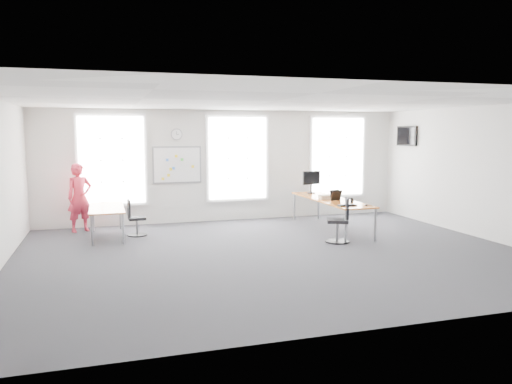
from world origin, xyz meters
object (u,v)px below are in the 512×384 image
object	(u,v)px
chair_left	(135,220)
headphones	(349,200)
chair_right	(340,223)
desk_right	(331,201)
keyboard	(347,205)
desk_left	(107,210)
monitor	(311,180)
person	(80,198)

from	to	relation	value
chair_left	headphones	world-z (taller)	headphones
chair_right	desk_right	bearing A→B (deg)	-174.41
keyboard	desk_left	bearing A→B (deg)	154.85
monitor	chair_right	bearing A→B (deg)	-110.82
keyboard	headphones	bearing A→B (deg)	53.74
desk_right	desk_left	world-z (taller)	desk_right
desk_left	chair_right	size ratio (longest dim) A/B	1.92
chair_left	keyboard	bearing A→B (deg)	-115.09
chair_left	headphones	xyz separation A→B (m)	(4.83, -1.36, 0.45)
desk_right	chair_right	xyz separation A→B (m)	(-0.42, -1.36, -0.29)
person	keyboard	world-z (taller)	person
desk_right	desk_left	size ratio (longest dim) A/B	1.66
keyboard	person	bearing A→B (deg)	149.58
chair_left	monitor	xyz separation A→B (m)	(4.67, 0.51, 0.76)
desk_left	person	world-z (taller)	person
desk_left	monitor	size ratio (longest dim) A/B	3.16
chair_right	monitor	bearing A→B (deg)	-166.46
chair_right	chair_left	world-z (taller)	chair_right
desk_left	monitor	distance (m)	5.33
person	desk_left	bearing A→B (deg)	-78.07
keyboard	monitor	world-z (taller)	monitor
headphones	monitor	size ratio (longest dim) A/B	0.30
desk_right	headphones	bearing A→B (deg)	-77.65
person	monitor	xyz separation A→B (m)	(5.91, -0.39, 0.30)
desk_left	monitor	bearing A→B (deg)	4.97
desk_right	monitor	world-z (taller)	monitor
person	desk_right	bearing A→B (deg)	-38.94
chair_left	person	bearing A→B (deg)	51.00
desk_right	monitor	size ratio (longest dim) A/B	5.26
person	chair_right	bearing A→B (deg)	-52.13
desk_right	keyboard	distance (m)	1.18
headphones	person	bearing A→B (deg)	172.05
chair_right	chair_left	xyz separation A→B (m)	(-4.26, 2.04, -0.06)
chair_right	person	distance (m)	6.25
keyboard	monitor	size ratio (longest dim) A/B	0.71
chair_right	desk_left	bearing A→B (deg)	-90.52
chair_right	monitor	xyz separation A→B (m)	(0.41, 2.55, 0.70)
chair_right	headphones	distance (m)	0.97
chair_right	headphones	xyz separation A→B (m)	(0.57, 0.68, 0.39)
desk_right	chair_right	bearing A→B (deg)	-107.08
headphones	desk_left	bearing A→B (deg)	178.00
desk_right	chair_right	size ratio (longest dim) A/B	3.20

